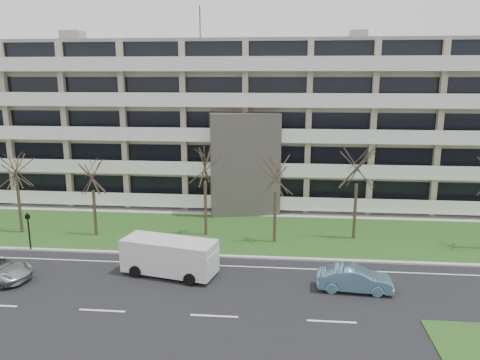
# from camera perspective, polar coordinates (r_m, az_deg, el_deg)

# --- Properties ---
(ground) EXTENTS (160.00, 160.00, 0.00)m
(ground) POSITION_cam_1_polar(r_m,az_deg,el_deg) (25.23, -3.16, -16.22)
(ground) COLOR black
(ground) RESTS_ON ground
(grass_verge) EXTENTS (90.00, 10.00, 0.06)m
(grass_verge) POSITION_cam_1_polar(r_m,az_deg,el_deg) (37.04, -0.18, -6.46)
(grass_verge) COLOR #214617
(grass_verge) RESTS_ON ground
(curb) EXTENTS (90.00, 0.35, 0.12)m
(curb) POSITION_cam_1_polar(r_m,az_deg,el_deg) (32.38, -1.05, -9.30)
(curb) COLOR #B2B2AD
(curb) RESTS_ON ground
(sidewalk) EXTENTS (90.00, 2.00, 0.08)m
(sidewalk) POSITION_cam_1_polar(r_m,az_deg,el_deg) (42.25, 0.55, -4.00)
(sidewalk) COLOR #B2B2AD
(sidewalk) RESTS_ON ground
(lane_edge_line) EXTENTS (90.00, 0.12, 0.01)m
(lane_edge_line) POSITION_cam_1_polar(r_m,az_deg,el_deg) (31.02, -1.36, -10.43)
(lane_edge_line) COLOR white
(lane_edge_line) RESTS_ON ground
(apartment_building) EXTENTS (60.50, 15.10, 18.75)m
(apartment_building) POSITION_cam_1_polar(r_m,az_deg,el_deg) (47.48, 1.26, 7.18)
(apartment_building) COLOR #B6A88D
(apartment_building) RESTS_ON ground
(blue_sedan) EXTENTS (4.38, 1.77, 1.42)m
(blue_sedan) POSITION_cam_1_polar(r_m,az_deg,el_deg) (28.29, 13.78, -11.64)
(blue_sedan) COLOR #70A2C2
(blue_sedan) RESTS_ON ground
(white_van) EXTENTS (6.14, 3.37, 2.25)m
(white_van) POSITION_cam_1_polar(r_m,az_deg,el_deg) (29.63, -8.46, -8.91)
(white_van) COLOR silver
(white_van) RESTS_ON ground
(pedestrian_signal) EXTENTS (0.28, 0.23, 2.79)m
(pedestrian_signal) POSITION_cam_1_polar(r_m,az_deg,el_deg) (36.16, -24.38, -5.21)
(pedestrian_signal) COLOR black
(pedestrian_signal) RESTS_ON ground
(tree_1) EXTENTS (3.48, 3.48, 6.96)m
(tree_1) POSITION_cam_1_polar(r_m,az_deg,el_deg) (39.66, -25.73, 1.59)
(tree_1) COLOR #382B21
(tree_1) RESTS_ON ground
(tree_2) EXTENTS (3.23, 3.23, 6.45)m
(tree_2) POSITION_cam_1_polar(r_m,az_deg,el_deg) (36.93, -17.60, 0.89)
(tree_2) COLOR #382B21
(tree_2) RESTS_ON ground
(tree_3) EXTENTS (3.83, 3.83, 7.65)m
(tree_3) POSITION_cam_1_polar(r_m,az_deg,el_deg) (35.22, -4.32, 2.46)
(tree_3) COLOR #382B21
(tree_3) RESTS_ON ground
(tree_4) EXTENTS (3.50, 3.50, 7.01)m
(tree_4) POSITION_cam_1_polar(r_m,az_deg,el_deg) (33.73, 4.36, 1.13)
(tree_4) COLOR #382B21
(tree_4) RESTS_ON ground
(tree_5) EXTENTS (3.84, 3.84, 7.67)m
(tree_5) POSITION_cam_1_polar(r_m,az_deg,el_deg) (35.34, 14.16, 2.17)
(tree_5) COLOR #382B21
(tree_5) RESTS_ON ground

